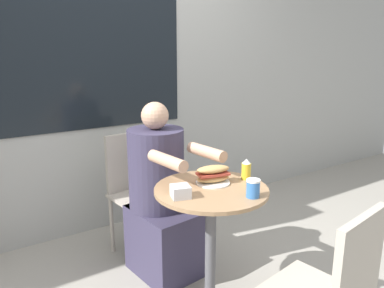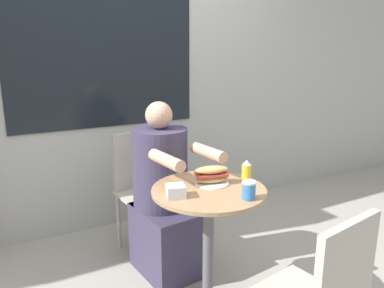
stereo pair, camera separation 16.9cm
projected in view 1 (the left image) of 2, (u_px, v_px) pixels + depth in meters
storefront_wall at (109, 55)px, 2.90m from camera, size 8.00×0.09×2.80m
cafe_table at (211, 224)px, 2.02m from camera, size 0.61×0.61×0.74m
diner_chair at (135, 182)px, 2.68m from camera, size 0.42×0.42×0.87m
seated_diner at (160, 202)px, 2.41m from camera, size 0.41×0.66×1.14m
sandwich_on_plate at (213, 175)px, 2.03m from camera, size 0.20×0.19×0.10m
drink_cup at (253, 188)px, 1.84m from camera, size 0.07×0.07×0.09m
napkin_box at (180, 191)px, 1.84m from camera, size 0.11×0.11×0.06m
condiment_bottle at (246, 169)px, 2.09m from camera, size 0.05×0.05×0.12m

